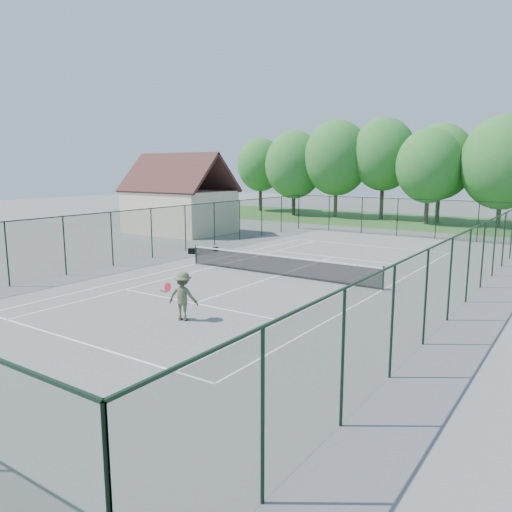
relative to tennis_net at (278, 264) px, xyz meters
name	(u,v)px	position (x,y,z in m)	size (l,w,h in m)	color
ground	(278,275)	(0.00, 0.00, -0.58)	(140.00, 140.00, 0.00)	slate
grass_far	(437,223)	(0.00, 30.00, -0.57)	(80.00, 16.00, 0.01)	#3C6E2D
court_lines	(278,275)	(0.00, 0.00, -0.57)	(11.05, 23.85, 0.01)	white
tennis_net	(278,264)	(0.00, 0.00, 0.00)	(11.08, 0.08, 1.10)	black
fence_enclosure	(278,245)	(0.00, 0.00, 0.98)	(18.05, 36.05, 3.02)	#18351E
utility_building	(179,195)	(-16.00, 10.00, 2.54)	(8.60, 6.27, 6.63)	#F4E8C4
tree_line_far	(440,162)	(0.00, 30.00, 5.42)	(39.40, 6.40, 9.70)	#3A291E
sports_bag_a	(192,251)	(-7.95, 2.43, -0.40)	(0.45, 0.27, 0.36)	black
sports_bag_b	(216,249)	(-7.48, 4.23, -0.45)	(0.32, 0.20, 0.25)	black
tennis_player	(183,296)	(1.14, -8.30, 0.31)	(2.22, 0.93, 1.76)	#51583D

